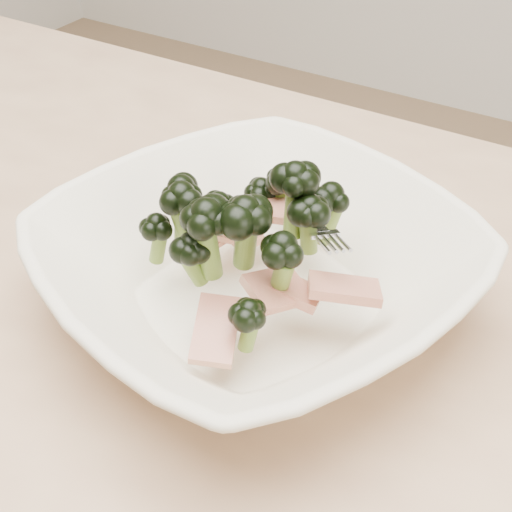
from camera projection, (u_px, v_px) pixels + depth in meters
name	position (u px, v px, depth m)	size (l,w,h in m)	color
dining_table	(129.00, 375.00, 0.63)	(1.20, 0.80, 0.75)	tan
broccoli_dish	(255.00, 265.00, 0.53)	(0.39, 0.39, 0.12)	#F2E8CD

